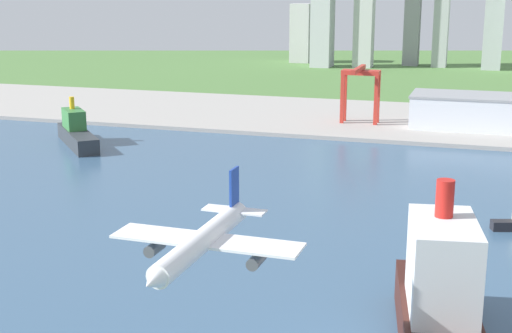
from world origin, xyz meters
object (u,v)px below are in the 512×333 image
Objects in this scene: airplane_landing at (202,242)px; cargo_ship at (442,313)px; warehouse_main at (468,111)px; port_crane_red at (360,82)px; container_barge at (77,133)px.

airplane_landing is 0.55× the size of cargo_ship.
cargo_ship is (42.19, 41.52, -26.96)m from airplane_landing.
port_crane_red is at bearing -174.48° from warehouse_main.
port_crane_red is 0.54× the size of warehouse_main.
port_crane_red is (138.81, 100.19, 20.87)m from container_barge.
port_crane_red is at bearing 35.82° from container_barge.
container_barge is (-207.45, 184.20, -4.86)m from cargo_ship.
airplane_landing is at bearing -53.79° from container_barge.
airplane_landing reaches higher than warehouse_main.
airplane_landing is at bearing -96.49° from warehouse_main.
cargo_ship is 277.47m from container_barge.
port_crane_red reaches higher than container_barge.
airplane_landing is 0.83× the size of container_barge.
port_crane_red reaches higher than warehouse_main.
container_barge reaches higher than warehouse_main.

